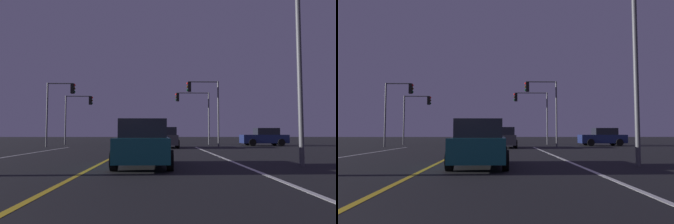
% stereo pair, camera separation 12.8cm
% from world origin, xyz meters
% --- Properties ---
extents(lane_edge_right, '(0.16, 32.89, 0.01)m').
position_xyz_m(lane_edge_right, '(5.46, 10.44, 0.00)').
color(lane_edge_right, silver).
rests_on(lane_edge_right, ground).
extents(lane_center_divider, '(0.16, 32.89, 0.01)m').
position_xyz_m(lane_center_divider, '(0.00, 10.44, 0.00)').
color(lane_center_divider, gold).
rests_on(lane_center_divider, ground).
extents(car_crossing_side, '(4.30, 2.02, 1.70)m').
position_xyz_m(car_crossing_side, '(12.41, 29.53, 0.82)').
color(car_crossing_side, black).
rests_on(car_crossing_side, ground).
extents(car_ahead_far, '(2.02, 4.30, 1.70)m').
position_xyz_m(car_ahead_far, '(2.90, 25.68, 0.82)').
color(car_ahead_far, black).
rests_on(car_ahead_far, ground).
extents(car_lead_same_lane, '(2.02, 4.30, 1.70)m').
position_xyz_m(car_lead_same_lane, '(1.79, 10.79, 0.82)').
color(car_lead_same_lane, black).
rests_on(car_lead_same_lane, ground).
extents(traffic_light_near_right, '(2.91, 0.36, 5.86)m').
position_xyz_m(traffic_light_near_right, '(6.28, 27.39, 4.31)').
color(traffic_light_near_right, '#4C4C51').
rests_on(traffic_light_near_right, ground).
extents(traffic_light_near_left, '(2.52, 0.36, 5.67)m').
position_xyz_m(traffic_light_near_left, '(-6.46, 27.39, 4.16)').
color(traffic_light_near_left, '#4C4C51').
rests_on(traffic_light_near_left, ground).
extents(traffic_light_far_right, '(3.65, 0.36, 5.55)m').
position_xyz_m(traffic_light_far_right, '(5.87, 32.89, 4.15)').
color(traffic_light_far_right, '#4C4C51').
rests_on(traffic_light_far_right, ground).
extents(traffic_light_far_left, '(2.91, 0.36, 5.17)m').
position_xyz_m(traffic_light_far_left, '(-6.21, 32.89, 3.85)').
color(traffic_light_far_left, '#4C4C51').
rests_on(traffic_light_far_left, ground).
extents(street_lamp_right_near, '(2.46, 0.44, 8.80)m').
position_xyz_m(street_lamp_right_near, '(7.10, 10.90, 5.53)').
color(street_lamp_right_near, '#4C4C51').
rests_on(street_lamp_right_near, ground).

